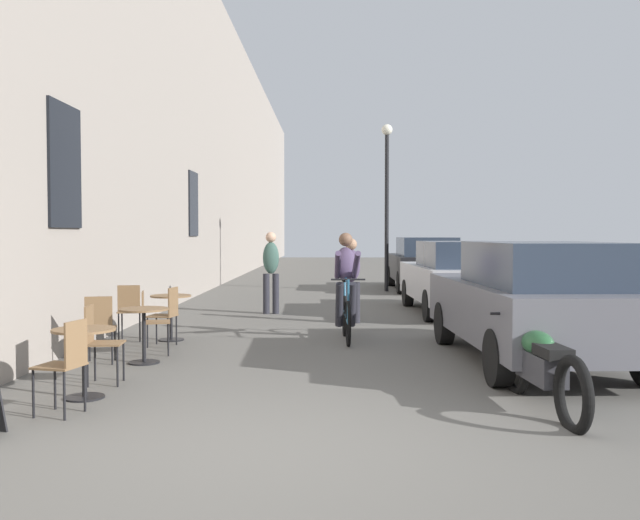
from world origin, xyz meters
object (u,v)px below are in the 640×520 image
object	(u,v)px
cafe_chair_mid_toward_street	(100,324)
parked_car_nearest	(534,301)
cafe_chair_near_toward_street	(66,360)
street_lamp	(387,186)
parked_car_third	(424,263)
pedestrian_near	(351,276)
cafe_chair_far_toward_wall	(167,312)
parked_motorcycle	(542,367)
parked_car_second	(457,276)
pedestrian_mid	(271,268)
cafe_table_mid	(144,323)
cafe_chair_near_toward_wall	(99,338)
cafe_chair_mid_toward_wall	(151,318)
cafe_table_far	(171,308)
cafe_table_near	(84,348)
cyclist_on_bicycle	(346,289)
cafe_chair_far_toward_street	(130,308)

from	to	relation	value
cafe_chair_mid_toward_street	parked_car_nearest	world-z (taller)	parked_car_nearest
cafe_chair_near_toward_street	street_lamp	distance (m)	14.73
parked_car_third	pedestrian_near	bearing A→B (deg)	-107.47
cafe_chair_far_toward_wall	parked_motorcycle	distance (m)	5.76
pedestrian_near	cafe_chair_near_toward_street	bearing A→B (deg)	-113.08
cafe_chair_near_toward_street	parked_car_second	bearing A→B (deg)	58.04
cafe_chair_near_toward_street	parked_car_third	distance (m)	15.29
pedestrian_mid	street_lamp	size ratio (longest dim) A/B	0.35
cafe_table_mid	pedestrian_mid	xyz separation A→B (m)	(1.17, 5.58, 0.46)
cafe_chair_near_toward_wall	cafe_chair_mid_toward_wall	world-z (taller)	same
cafe_table_far	parked_car_third	distance (m)	11.22
cafe_chair_mid_toward_street	cafe_chair_mid_toward_wall	size ratio (longest dim) A/B	1.00
cafe_table_mid	cafe_chair_mid_toward_wall	size ratio (longest dim) A/B	0.81
cafe_table_near	street_lamp	size ratio (longest dim) A/B	0.15
cafe_chair_far_toward_wall	cafe_chair_mid_toward_street	bearing A→B (deg)	-110.78
parked_car_third	cyclist_on_bicycle	bearing A→B (deg)	-104.82
cafe_chair_mid_toward_wall	parked_motorcycle	bearing A→B (deg)	-32.24
cafe_chair_far_toward_wall	pedestrian_mid	size ratio (longest dim) A/B	0.51
cafe_chair_near_toward_wall	cafe_table_mid	distance (m)	1.26
cafe_table_near	parked_car_second	world-z (taller)	parked_car_second
cafe_chair_mid_toward_street	parked_car_nearest	bearing A→B (deg)	1.41
cafe_chair_far_toward_street	pedestrian_mid	size ratio (longest dim) A/B	0.51
cafe_chair_near_toward_street	cafe_table_mid	world-z (taller)	cafe_chair_near_toward_street
parked_car_nearest	parked_car_third	distance (m)	11.72
cafe_chair_far_toward_street	pedestrian_mid	distance (m)	4.21
parked_motorcycle	cafe_table_far	bearing A→B (deg)	137.64
cafe_table_mid	pedestrian_mid	distance (m)	5.72
parked_car_nearest	cafe_table_near	bearing A→B (deg)	-159.06
cafe_table_near	parked_car_second	distance (m)	9.17
cafe_chair_near_toward_wall	cyclist_on_bicycle	distance (m)	4.40
cafe_chair_mid_toward_wall	cafe_table_far	bearing A→B (deg)	91.01
cafe_table_far	street_lamp	distance (m)	10.62
cafe_table_near	parked_car_third	bearing A→B (deg)	68.72
cafe_chair_mid_toward_street	parked_car_third	bearing A→B (deg)	63.93
cafe_table_far	parked_motorcycle	bearing A→B (deg)	-42.36
cafe_chair_mid_toward_wall	cafe_chair_near_toward_wall	bearing A→B (deg)	-92.80
cafe_chair_near_toward_wall	cafe_chair_far_toward_street	size ratio (longest dim) A/B	1.00
cafe_table_near	cafe_chair_near_toward_street	xyz separation A→B (m)	(0.07, -0.66, -0.00)
pedestrian_near	street_lamp	world-z (taller)	street_lamp
cafe_chair_far_toward_street	street_lamp	xyz separation A→B (m)	(4.80, 9.49, 2.59)
cafe_chair_near_toward_street	cafe_table_far	bearing A→B (deg)	91.04
cafe_chair_near_toward_wall	parked_car_second	xyz separation A→B (m)	(5.27, 6.88, 0.28)
parked_car_second	parked_motorcycle	world-z (taller)	parked_car_second
pedestrian_near	street_lamp	bearing A→B (deg)	80.20
cafe_chair_far_toward_wall	parked_car_nearest	xyz separation A→B (m)	(5.11, -1.27, 0.31)
parked_motorcycle	street_lamp	bearing A→B (deg)	91.72
cafe_chair_near_toward_street	cafe_chair_mid_toward_street	bearing A→B (deg)	102.17
cafe_chair_near_toward_street	cafe_chair_far_toward_wall	xyz separation A→B (m)	(-0.01, 3.91, 0.00)
cafe_table_far	cafe_chair_far_toward_street	world-z (taller)	cafe_chair_far_toward_street
cafe_table_near	parked_car_nearest	distance (m)	5.55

